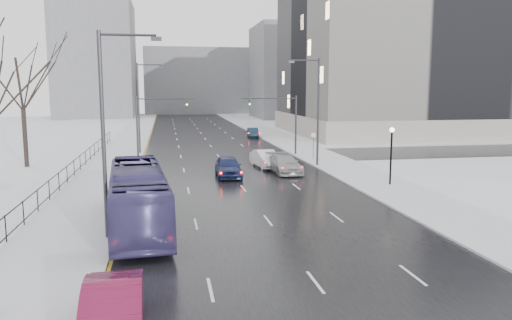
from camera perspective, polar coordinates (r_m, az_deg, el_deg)
road at (r=65.08m, az=-5.35°, el=1.79°), size 16.00×150.00×0.04m
cross_road at (r=53.22m, az=-4.25°, el=0.35°), size 130.00×10.00×0.04m
sidewalk_left at (r=65.04m, az=-14.61°, el=1.61°), size 5.00×150.00×0.16m
sidewalk_right at (r=66.77m, az=3.67°, el=2.03°), size 5.00×150.00×0.16m
park_strip at (r=66.46m, az=-22.80°, el=1.35°), size 14.00×150.00×0.12m
tree_park_e at (r=50.63m, az=-24.69°, el=-0.83°), size 9.45×9.45×13.50m
iron_fence at (r=35.84m, az=-22.23°, el=-2.72°), size 0.06×70.00×1.30m
streetlight_r_mid at (r=46.50m, az=6.85°, el=6.09°), size 2.95×0.25×10.00m
streetlight_l_near at (r=24.65m, az=-16.58°, el=3.84°), size 2.95×0.25×10.00m
streetlight_l_far at (r=56.52m, az=-13.05°, el=6.32°), size 2.95×0.25×10.00m
lamppost_r_mid at (r=38.41m, az=15.21°, el=1.38°), size 0.36×0.36×4.28m
mast_signal_right at (r=54.06m, az=3.48°, el=4.83°), size 6.10×0.33×6.50m
mast_signal_left at (r=52.56m, az=-12.29°, el=4.56°), size 6.10×0.33×6.50m
no_uturn_sign at (r=50.85m, az=6.58°, el=2.53°), size 0.60×0.06×2.70m
civic_building at (r=86.55m, az=17.97°, el=10.47°), size 41.00×31.00×24.80m
bldg_far_right at (r=124.07m, az=5.52°, el=9.97°), size 24.00×20.00×22.00m
bldg_far_left at (r=130.65m, az=-17.80°, el=10.85°), size 18.00×22.00×28.00m
bldg_far_center at (r=144.74m, az=-6.55°, el=8.92°), size 30.00×18.00×18.00m
sedan_left_near at (r=15.89m, az=-16.06°, el=-16.32°), size 1.92×5.05×1.65m
bus at (r=26.88m, az=-13.34°, el=-4.17°), size 3.72×11.98×3.28m
sedan_center_near at (r=41.20m, az=-3.20°, el=-0.76°), size 2.16×5.07×1.71m
sedan_right_near at (r=45.94m, az=1.12°, el=0.14°), size 2.34×5.07×1.61m
sedan_right_far at (r=43.16m, az=3.22°, el=-0.43°), size 2.60×5.58×1.58m
sedan_right_distant at (r=73.87m, az=-0.36°, el=3.16°), size 1.77×4.26×1.37m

